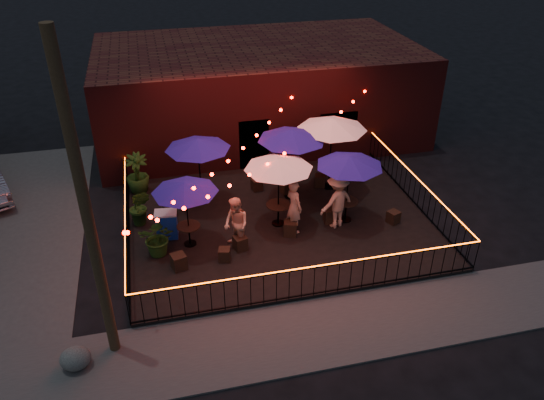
{
  "coord_description": "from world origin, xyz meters",
  "views": [
    {
      "loc": [
        -3.78,
        -12.77,
        10.08
      ],
      "look_at": [
        -0.29,
        1.79,
        1.11
      ],
      "focal_mm": 35.0,
      "sensor_mm": 36.0,
      "label": 1
    }
  ],
  "objects_px": {
    "utility_pole": "(87,215)",
    "cafe_table_5": "(332,125)",
    "cafe_table_3": "(292,136)",
    "cafe_table_4": "(350,162)",
    "cafe_table_1": "(198,145)",
    "cafe_table_0": "(185,188)",
    "cafe_table_2": "(279,164)",
    "boulder": "(75,358)",
    "cooler": "(167,224)"
  },
  "relations": [
    {
      "from": "cafe_table_0",
      "to": "cafe_table_5",
      "type": "height_order",
      "value": "cafe_table_5"
    },
    {
      "from": "cooler",
      "to": "cafe_table_0",
      "type": "bearing_deg",
      "value": -35.82
    },
    {
      "from": "cafe_table_0",
      "to": "cooler",
      "type": "bearing_deg",
      "value": 137.99
    },
    {
      "from": "cafe_table_0",
      "to": "cafe_table_2",
      "type": "height_order",
      "value": "cafe_table_2"
    },
    {
      "from": "cooler",
      "to": "boulder",
      "type": "height_order",
      "value": "cooler"
    },
    {
      "from": "cafe_table_2",
      "to": "cafe_table_4",
      "type": "bearing_deg",
      "value": -7.48
    },
    {
      "from": "cafe_table_5",
      "to": "boulder",
      "type": "bearing_deg",
      "value": -141.88
    },
    {
      "from": "cafe_table_1",
      "to": "cafe_table_5",
      "type": "height_order",
      "value": "cafe_table_5"
    },
    {
      "from": "cafe_table_1",
      "to": "boulder",
      "type": "height_order",
      "value": "cafe_table_1"
    },
    {
      "from": "cafe_table_1",
      "to": "cafe_table_4",
      "type": "relative_size",
      "value": 1.03
    },
    {
      "from": "cafe_table_4",
      "to": "boulder",
      "type": "distance_m",
      "value": 9.82
    },
    {
      "from": "cafe_table_2",
      "to": "cafe_table_3",
      "type": "xyz_separation_m",
      "value": [
        0.89,
        1.66,
        0.18
      ]
    },
    {
      "from": "utility_pole",
      "to": "cafe_table_1",
      "type": "xyz_separation_m",
      "value": [
        2.99,
        6.39,
        -1.57
      ]
    },
    {
      "from": "cafe_table_2",
      "to": "cooler",
      "type": "relative_size",
      "value": 2.64
    },
    {
      "from": "cafe_table_1",
      "to": "cafe_table_3",
      "type": "height_order",
      "value": "cafe_table_3"
    },
    {
      "from": "cafe_table_0",
      "to": "boulder",
      "type": "bearing_deg",
      "value": -126.46
    },
    {
      "from": "cooler",
      "to": "cafe_table_5",
      "type": "bearing_deg",
      "value": 23.55
    },
    {
      "from": "utility_pole",
      "to": "cafe_table_5",
      "type": "xyz_separation_m",
      "value": [
        7.81,
        6.41,
        -1.32
      ]
    },
    {
      "from": "utility_pole",
      "to": "cafe_table_3",
      "type": "xyz_separation_m",
      "value": [
        6.22,
        6.04,
        -1.42
      ]
    },
    {
      "from": "cafe_table_0",
      "to": "cafe_table_3",
      "type": "relative_size",
      "value": 0.87
    },
    {
      "from": "cafe_table_0",
      "to": "boulder",
      "type": "distance_m",
      "value": 5.67
    },
    {
      "from": "cafe_table_2",
      "to": "cafe_table_4",
      "type": "relative_size",
      "value": 1.01
    },
    {
      "from": "cafe_table_4",
      "to": "cooler",
      "type": "bearing_deg",
      "value": 176.12
    },
    {
      "from": "utility_pole",
      "to": "cafe_table_1",
      "type": "distance_m",
      "value": 7.22
    },
    {
      "from": "cafe_table_5",
      "to": "boulder",
      "type": "xyz_separation_m",
      "value": [
        -8.69,
        -6.82,
        -2.37
      ]
    },
    {
      "from": "cafe_table_3",
      "to": "cafe_table_2",
      "type": "bearing_deg",
      "value": -118.17
    },
    {
      "from": "cafe_table_1",
      "to": "cafe_table_0",
      "type": "bearing_deg",
      "value": -105.5
    },
    {
      "from": "cafe_table_0",
      "to": "cooler",
      "type": "distance_m",
      "value": 1.81
    },
    {
      "from": "cafe_table_0",
      "to": "cooler",
      "type": "height_order",
      "value": "cafe_table_0"
    },
    {
      "from": "boulder",
      "to": "cafe_table_1",
      "type": "bearing_deg",
      "value": 60.35
    },
    {
      "from": "cafe_table_2",
      "to": "cafe_table_3",
      "type": "height_order",
      "value": "cafe_table_3"
    },
    {
      "from": "cafe_table_0",
      "to": "cafe_table_2",
      "type": "distance_m",
      "value": 3.08
    },
    {
      "from": "utility_pole",
      "to": "cafe_table_4",
      "type": "distance_m",
      "value": 8.79
    },
    {
      "from": "cafe_table_0",
      "to": "cafe_table_2",
      "type": "relative_size",
      "value": 0.94
    },
    {
      "from": "cafe_table_0",
      "to": "cafe_table_3",
      "type": "bearing_deg",
      "value": 28.74
    },
    {
      "from": "cafe_table_0",
      "to": "cafe_table_3",
      "type": "distance_m",
      "value": 4.49
    },
    {
      "from": "utility_pole",
      "to": "cafe_table_0",
      "type": "bearing_deg",
      "value": 59.45
    },
    {
      "from": "utility_pole",
      "to": "cafe_table_3",
      "type": "height_order",
      "value": "utility_pole"
    },
    {
      "from": "cafe_table_2",
      "to": "cafe_table_5",
      "type": "height_order",
      "value": "cafe_table_5"
    },
    {
      "from": "cafe_table_1",
      "to": "cooler",
      "type": "distance_m",
      "value": 2.95
    },
    {
      "from": "cafe_table_2",
      "to": "boulder",
      "type": "bearing_deg",
      "value": -142.37
    },
    {
      "from": "cafe_table_4",
      "to": "cooler",
      "type": "distance_m",
      "value": 6.24
    },
    {
      "from": "cafe_table_4",
      "to": "utility_pole",
      "type": "bearing_deg",
      "value": -151.85
    },
    {
      "from": "cafe_table_1",
      "to": "cafe_table_4",
      "type": "bearing_deg",
      "value": -26.54
    },
    {
      "from": "cafe_table_4",
      "to": "cafe_table_5",
      "type": "xyz_separation_m",
      "value": [
        0.19,
        2.33,
        0.31
      ]
    },
    {
      "from": "cafe_table_4",
      "to": "cafe_table_1",
      "type": "bearing_deg",
      "value": 153.46
    },
    {
      "from": "cafe_table_3",
      "to": "cafe_table_0",
      "type": "bearing_deg",
      "value": -151.26
    },
    {
      "from": "cafe_table_3",
      "to": "cafe_table_5",
      "type": "bearing_deg",
      "value": 13.01
    },
    {
      "from": "utility_pole",
      "to": "cafe_table_5",
      "type": "distance_m",
      "value": 10.19
    },
    {
      "from": "cafe_table_1",
      "to": "cafe_table_2",
      "type": "bearing_deg",
      "value": -40.69
    }
  ]
}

